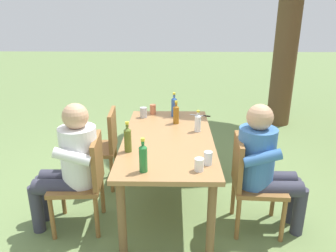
% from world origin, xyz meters
% --- Properties ---
extents(ground_plane, '(24.00, 24.00, 0.00)m').
position_xyz_m(ground_plane, '(0.00, 0.00, 0.00)').
color(ground_plane, '#6B844C').
extents(dining_table, '(1.72, 0.87, 0.73)m').
position_xyz_m(dining_table, '(0.00, 0.00, 0.64)').
color(dining_table, '#A37547').
rests_on(dining_table, ground_plane).
extents(chair_far_right, '(0.47, 0.47, 0.87)m').
position_xyz_m(chair_far_right, '(0.38, 0.73, 0.49)').
color(chair_far_right, olive).
rests_on(chair_far_right, ground_plane).
extents(chair_near_right, '(0.47, 0.47, 0.87)m').
position_xyz_m(chair_near_right, '(0.38, -0.73, 0.49)').
color(chair_near_right, olive).
rests_on(chair_near_right, ground_plane).
extents(chair_near_left, '(0.46, 0.46, 0.87)m').
position_xyz_m(chair_near_left, '(-0.39, -0.73, 0.49)').
color(chair_near_left, olive).
rests_on(chair_near_left, ground_plane).
extents(person_in_white_shirt, '(0.47, 0.62, 1.18)m').
position_xyz_m(person_in_white_shirt, '(0.39, 0.84, 0.66)').
color(person_in_white_shirt, '#3D70B2').
rests_on(person_in_white_shirt, ground_plane).
extents(person_in_plaid_shirt, '(0.47, 0.62, 1.18)m').
position_xyz_m(person_in_plaid_shirt, '(0.39, -0.84, 0.66)').
color(person_in_plaid_shirt, white).
rests_on(person_in_plaid_shirt, ground_plane).
extents(bottle_green, '(0.06, 0.06, 0.28)m').
position_xyz_m(bottle_green, '(0.70, -0.18, 0.85)').
color(bottle_green, '#287A38').
rests_on(bottle_green, dining_table).
extents(bottle_amber, '(0.06, 0.06, 0.25)m').
position_xyz_m(bottle_amber, '(-0.42, 0.08, 0.84)').
color(bottle_amber, '#996019').
rests_on(bottle_amber, dining_table).
extents(bottle_blue, '(0.06, 0.06, 0.28)m').
position_xyz_m(bottle_blue, '(-0.67, 0.06, 0.85)').
color(bottle_blue, '#2D56A3').
rests_on(bottle_blue, dining_table).
extents(bottle_clear, '(0.06, 0.06, 0.22)m').
position_xyz_m(bottle_clear, '(-0.18, 0.30, 0.82)').
color(bottle_clear, white).
rests_on(bottle_clear, dining_table).
extents(bottle_olive, '(0.06, 0.06, 0.28)m').
position_xyz_m(bottle_olive, '(0.33, -0.34, 0.85)').
color(bottle_olive, '#566623').
rests_on(bottle_olive, dining_table).
extents(cup_terracotta, '(0.07, 0.07, 0.12)m').
position_xyz_m(cup_terracotta, '(-0.74, -0.19, 0.79)').
color(cup_terracotta, '#BC6B47').
rests_on(cup_terracotta, dining_table).
extents(cup_steel, '(0.08, 0.08, 0.12)m').
position_xyz_m(cup_steel, '(-0.62, -0.29, 0.79)').
color(cup_steel, '#B2B7BC').
rests_on(cup_steel, dining_table).
extents(cup_white, '(0.07, 0.07, 0.10)m').
position_xyz_m(cup_white, '(0.68, 0.25, 0.78)').
color(cup_white, white).
rests_on(cup_white, dining_table).
extents(cup_glass, '(0.07, 0.07, 0.11)m').
position_xyz_m(cup_glass, '(0.57, 0.33, 0.78)').
color(cup_glass, silver).
rests_on(cup_glass, dining_table).
extents(table_knife, '(0.10, 0.23, 0.01)m').
position_xyz_m(table_knife, '(-0.68, 0.38, 0.73)').
color(table_knife, silver).
rests_on(table_knife, dining_table).
extents(backpack_by_near_side, '(0.32, 0.23, 0.42)m').
position_xyz_m(backpack_by_near_side, '(-1.46, 0.05, 0.20)').
color(backpack_by_near_side, maroon).
rests_on(backpack_by_near_side, ground_plane).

